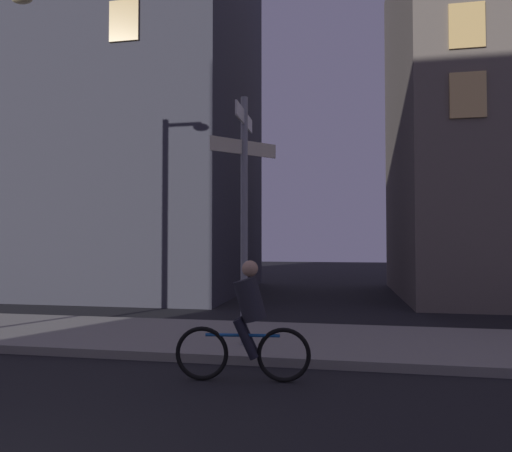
{
  "coord_description": "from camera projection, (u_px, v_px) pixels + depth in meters",
  "views": [
    {
      "loc": [
        2.99,
        -1.82,
        1.87
      ],
      "look_at": [
        1.57,
        5.95,
        2.13
      ],
      "focal_mm": 32.45,
      "sensor_mm": 36.0,
      "label": 1
    }
  ],
  "objects": [
    {
      "name": "signpost",
      "position": [
        244.0,
        199.0,
        7.79
      ],
      "size": [
        0.95,
        1.27,
        4.17
      ],
      "color": "gray",
      "rests_on": "sidewalk_kerb"
    },
    {
      "name": "sidewalk_kerb",
      "position": [
        179.0,
        337.0,
        8.68
      ],
      "size": [
        40.0,
        2.99,
        0.14
      ],
      "primitive_type": "cube",
      "color": "gray",
      "rests_on": "ground_plane"
    },
    {
      "name": "building_left_block",
      "position": [
        131.0,
        48.0,
        17.69
      ],
      "size": [
        8.79,
        8.21,
        18.56
      ],
      "color": "#383842",
      "rests_on": "ground_plane"
    },
    {
      "name": "cyclist",
      "position": [
        246.0,
        325.0,
        6.18
      ],
      "size": [
        1.82,
        0.36,
        1.61
      ],
      "color": "black",
      "rests_on": "ground_plane"
    }
  ]
}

